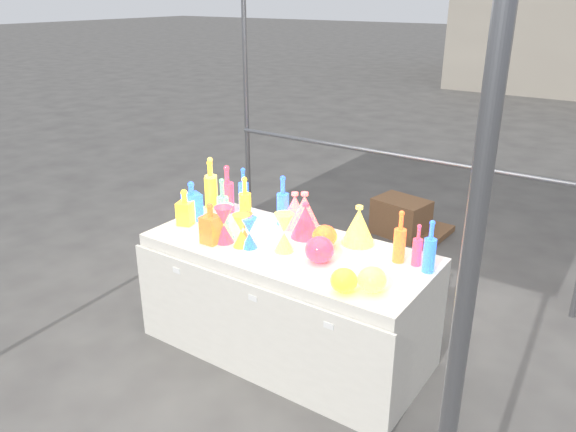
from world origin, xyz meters
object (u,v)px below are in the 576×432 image
Objects in this scene: decanter_0 at (185,207)px; lampshade_0 at (304,211)px; display_table at (287,299)px; globe_0 at (344,282)px; bottle_0 at (211,184)px; hourglass_0 at (245,229)px; cardboard_box_closed at (401,217)px.

lampshade_0 is (0.71, 0.38, 0.00)m from decanter_0.
globe_0 reaches higher than display_table.
decanter_0 reaches higher than globe_0.
bottle_0 is 1.42× the size of decanter_0.
lampshade_0 is (-0.62, 0.58, 0.07)m from globe_0.
lampshade_0 is (0.79, 0.03, -0.05)m from bottle_0.
globe_0 is at bearing -26.35° from decanter_0.
bottle_0 is 0.79m from lampshade_0.
lampshade_0 is (-0.06, 0.29, 0.51)m from display_table.
display_table is at bearing -10.75° from decanter_0.
hourglass_0 is at bearing -150.66° from display_table.
globe_0 is (1.41, -0.56, -0.12)m from bottle_0.
lampshade_0 is at bearing 101.93° from display_table.
bottle_0 reaches higher than hourglass_0.
globe_0 is at bearing -11.87° from hourglass_0.
display_table is 7.12× the size of lampshade_0.
bottle_0 reaches higher than display_table.
bottle_0 is at bearing 147.93° from hourglass_0.
lampshade_0 is at bearing 68.06° from hourglass_0.
globe_0 reaches higher than cardboard_box_closed.
cardboard_box_closed is (-0.17, 2.19, -0.19)m from display_table.
display_table is at bearing 152.28° from globe_0.
lampshade_0 reaches higher than cardboard_box_closed.
decanter_0 is 1.19× the size of hourglass_0.
cardboard_box_closed is 2.36× the size of hourglass_0.
lampshade_0 is (0.10, -1.90, 0.70)m from cardboard_box_closed.
bottle_0 reaches higher than lampshade_0.
bottle_0 is at bearing 173.07° from lampshade_0.
display_table is 7.40× the size of decanter_0.
decanter_0 is at bearing -173.05° from display_table.
lampshade_0 reaches higher than decanter_0.
cardboard_box_closed is at bearing 94.32° from display_table.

